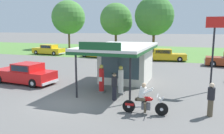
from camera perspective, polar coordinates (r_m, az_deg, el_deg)
name	(u,v)px	position (r m, az deg, el deg)	size (l,w,h in m)	color
ground_plane	(69,102)	(13.53, -10.62, -8.63)	(300.00, 300.00, 0.00)	slate
grass_verge_strip	(152,51)	(41.84, 10.03, 3.85)	(120.00, 24.00, 0.01)	#56843D
service_station_kiosk	(125,60)	(17.79, 3.24, 1.76)	(4.26, 7.81, 3.45)	silver
gas_pump_nearside	(101,80)	(15.09, -2.64, -3.20)	(0.44, 0.44, 1.86)	slate
gas_pump_offside	(121,81)	(14.66, 2.20, -3.59)	(0.44, 0.44, 1.86)	slate
motorcycle_with_rider	(144,101)	(11.53, 8.05, -8.41)	(2.27, 0.70, 1.58)	black
featured_classic_sedan	(25,74)	(18.87, -20.90, -1.64)	(5.28, 2.34, 1.57)	red
parked_car_second_row_spare	(98,53)	(33.00, -3.60, 3.55)	(5.65, 3.01, 1.40)	gold
parked_car_back_row_centre_left	(49,50)	(38.00, -15.50, 4.13)	(5.51, 2.36, 1.55)	gold
parked_car_back_row_far_right	(164,55)	(30.40, 12.90, 2.85)	(5.71, 2.69, 1.51)	gold
bystander_standing_back_lot	(141,60)	(24.46, 7.23, 1.65)	(0.34, 0.34, 1.54)	#2D3351
bystander_chatting_near_pumps	(114,86)	(13.45, 0.60, -4.69)	(0.36, 0.36, 1.63)	black
bystander_admiring_sedan	(211,99)	(12.02, 23.43, -7.29)	(0.34, 0.34, 1.66)	brown
tree_oak_right	(154,16)	(38.50, 10.49, 12.41)	(6.32, 6.32, 9.27)	brown
tree_oak_left	(117,20)	(41.79, 1.31, 11.62)	(5.89, 5.73, 8.59)	brown
tree_oak_centre	(68,18)	(48.62, -10.91, 11.93)	(6.81, 6.81, 9.71)	brown
roadside_pole_sign	(214,41)	(16.24, 24.01, 5.83)	(1.10, 0.12, 4.93)	black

